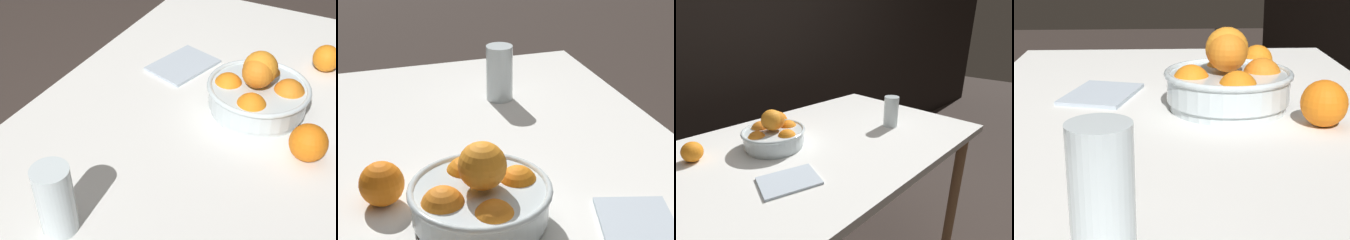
{
  "view_description": "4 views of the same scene",
  "coord_description": "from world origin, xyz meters",
  "views": [
    {
      "loc": [
        0.8,
        0.33,
        1.44
      ],
      "look_at": [
        0.11,
        -0.04,
        0.84
      ],
      "focal_mm": 50.0,
      "sensor_mm": 36.0,
      "label": 1
    },
    {
      "loc": [
        -0.89,
        0.29,
        1.34
      ],
      "look_at": [
        0.12,
        -0.04,
        0.84
      ],
      "focal_mm": 60.0,
      "sensor_mm": 36.0,
      "label": 2
    },
    {
      "loc": [
        -0.59,
        -0.78,
        1.23
      ],
      "look_at": [
        0.17,
        -0.03,
        0.83
      ],
      "focal_mm": 28.0,
      "sensor_mm": 36.0,
      "label": 3
    },
    {
      "loc": [
        0.92,
        -0.05,
        1.08
      ],
      "look_at": [
        0.18,
        -0.02,
        0.84
      ],
      "focal_mm": 60.0,
      "sensor_mm": 36.0,
      "label": 4
    }
  ],
  "objects": [
    {
      "name": "juice_glass",
      "position": [
        0.4,
        -0.11,
        0.83
      ],
      "size": [
        0.07,
        0.07,
        0.14
      ],
      "color": "#F4A314",
      "rests_on": "dining_table"
    },
    {
      "name": "dining_table",
      "position": [
        0.0,
        0.0,
        0.68
      ],
      "size": [
        1.45,
        0.86,
        0.76
      ],
      "color": "white",
      "rests_on": "ground_plane"
    },
    {
      "name": "orange_loose_front",
      "position": [
        -0.38,
        0.19,
        0.8
      ],
      "size": [
        0.07,
        0.07,
        0.07
      ],
      "primitive_type": "sphere",
      "color": "orange",
      "rests_on": "dining_table"
    },
    {
      "name": "orange_loose_near_bowl",
      "position": [
        -0.0,
        0.24,
        0.8
      ],
      "size": [
        0.08,
        0.08,
        0.08
      ],
      "primitive_type": "sphere",
      "color": "orange",
      "rests_on": "dining_table"
    },
    {
      "name": "fruit_bowl",
      "position": [
        -0.11,
        0.09,
        0.82
      ],
      "size": [
        0.25,
        0.25,
        0.16
      ],
      "color": "silver",
      "rests_on": "dining_table"
    },
    {
      "name": "back_wall",
      "position": [
        0.0,
        0.92,
        1.3
      ],
      "size": [
        8.0,
        0.05,
        2.6
      ],
      "primitive_type": "cube",
      "color": "black",
      "rests_on": "ground_plane"
    },
    {
      "name": "napkin",
      "position": [
        -0.22,
        -0.17,
        0.77
      ],
      "size": [
        0.21,
        0.17,
        0.01
      ],
      "primitive_type": "cube",
      "rotation": [
        0.0,
        0.0,
        -0.28
      ],
      "color": "silver",
      "rests_on": "dining_table"
    }
  ]
}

